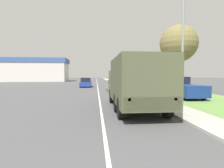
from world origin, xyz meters
name	(u,v)px	position (x,y,z in m)	size (l,w,h in m)	color
ground_plane	(97,84)	(0.00, 40.00, 0.00)	(180.00, 180.00, 0.00)	#4C4C4F
lane_centre_stripe	(97,84)	(0.00, 40.00, 0.00)	(0.12, 120.00, 0.00)	silver
sidewalk_right	(117,84)	(4.50, 40.00, 0.06)	(1.80, 120.00, 0.12)	#ADAAA3
grass_strip_right	(135,84)	(8.90, 40.00, 0.01)	(7.00, 120.00, 0.02)	#6B9347
military_truck	(135,82)	(2.02, 10.04, 1.67)	(2.58, 7.23, 3.04)	#545B3D
car_nearest_ahead	(115,86)	(2.18, 22.75, 0.63)	(1.90, 4.74, 1.38)	tan
car_second_ahead	(86,83)	(-2.06, 30.74, 0.72)	(1.88, 4.70, 1.61)	navy
pickup_truck	(181,88)	(7.73, 15.46, 0.90)	(2.05, 5.13, 1.90)	navy
lamp_post	(180,25)	(4.57, 9.59, 4.96)	(1.69, 0.24, 8.29)	gray
tree_mid_right	(178,44)	(9.37, 19.59, 5.75)	(4.31, 4.31, 7.91)	brown
tree_far_right	(137,64)	(8.41, 36.32, 4.32)	(2.96, 2.96, 5.81)	#4C3D2D
building_distant	(35,70)	(-19.79, 58.44, 3.73)	(20.53, 8.85, 7.36)	beige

